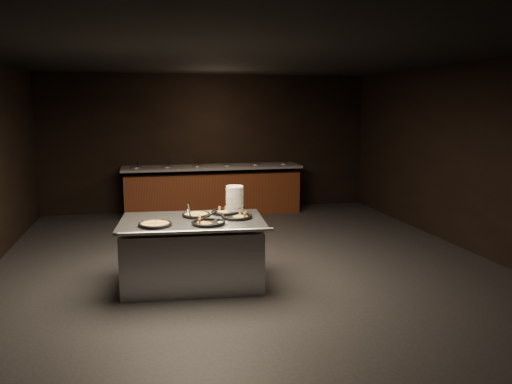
% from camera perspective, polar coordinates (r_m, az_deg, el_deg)
% --- Properties ---
extents(room, '(7.02, 8.02, 2.92)m').
position_cam_1_polar(room, '(6.90, -1.10, 3.38)').
color(room, black).
rests_on(room, ground).
extents(salad_bar, '(3.70, 0.83, 1.18)m').
position_cam_1_polar(salad_bar, '(10.52, -4.97, -0.06)').
color(salad_bar, '#4F2812').
rests_on(salad_bar, ground).
extents(serving_counter, '(1.84, 1.27, 0.84)m').
position_cam_1_polar(serving_counter, '(6.32, -7.23, -6.99)').
color(serving_counter, '#A6A8AD').
rests_on(serving_counter, ground).
extents(plate_stack, '(0.23, 0.23, 0.35)m').
position_cam_1_polar(plate_stack, '(6.53, -2.44, -0.88)').
color(plate_stack, white).
rests_on(plate_stack, serving_counter).
extents(pan_veggie_whole, '(0.40, 0.40, 0.04)m').
position_cam_1_polar(pan_veggie_whole, '(5.95, -11.47, -3.62)').
color(pan_veggie_whole, black).
rests_on(pan_veggie_whole, serving_counter).
extents(pan_cheese_whole, '(0.36, 0.36, 0.04)m').
position_cam_1_polar(pan_cheese_whole, '(6.39, -6.85, -2.59)').
color(pan_cheese_whole, black).
rests_on(pan_cheese_whole, serving_counter).
extents(pan_cheese_slices_a, '(0.39, 0.39, 0.04)m').
position_cam_1_polar(pan_cheese_slices_a, '(6.53, -3.43, -2.27)').
color(pan_cheese_slices_a, black).
rests_on(pan_cheese_slices_a, serving_counter).
extents(pan_cheese_slices_b, '(0.41, 0.41, 0.04)m').
position_cam_1_polar(pan_cheese_slices_b, '(5.94, -5.46, -3.50)').
color(pan_cheese_slices_b, black).
rests_on(pan_cheese_slices_b, serving_counter).
extents(pan_veggie_slices, '(0.39, 0.39, 0.04)m').
position_cam_1_polar(pan_veggie_slices, '(6.25, -2.21, -2.80)').
color(pan_veggie_slices, black).
rests_on(pan_veggie_slices, serving_counter).
extents(server_left, '(0.10, 0.33, 0.16)m').
position_cam_1_polar(server_left, '(6.31, -7.72, -2.22)').
color(server_left, '#A6A8AD').
rests_on(server_left, serving_counter).
extents(server_right, '(0.34, 0.10, 0.16)m').
position_cam_1_polar(server_right, '(5.92, -4.98, -2.94)').
color(server_right, '#A6A8AD').
rests_on(server_right, serving_counter).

